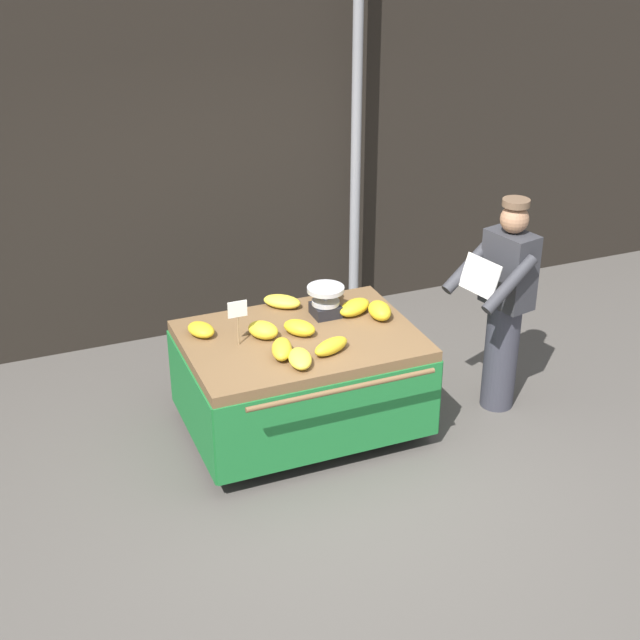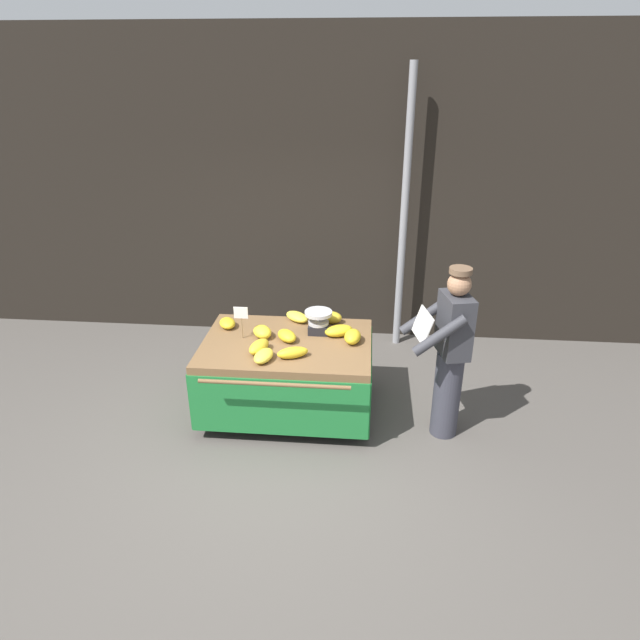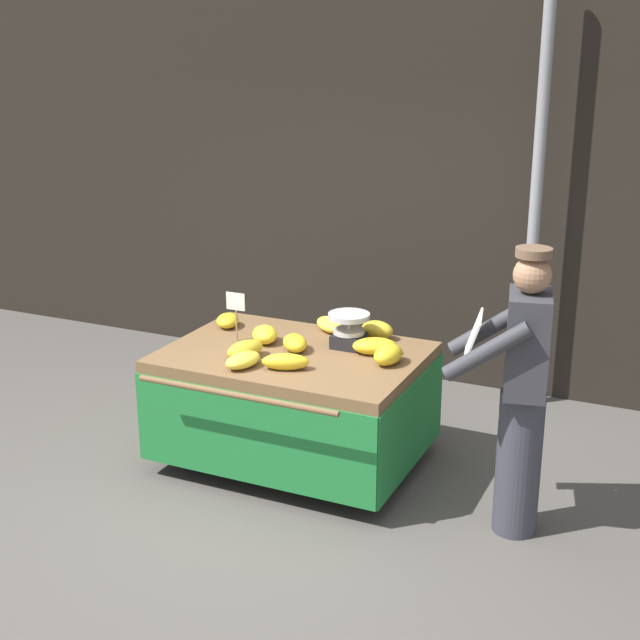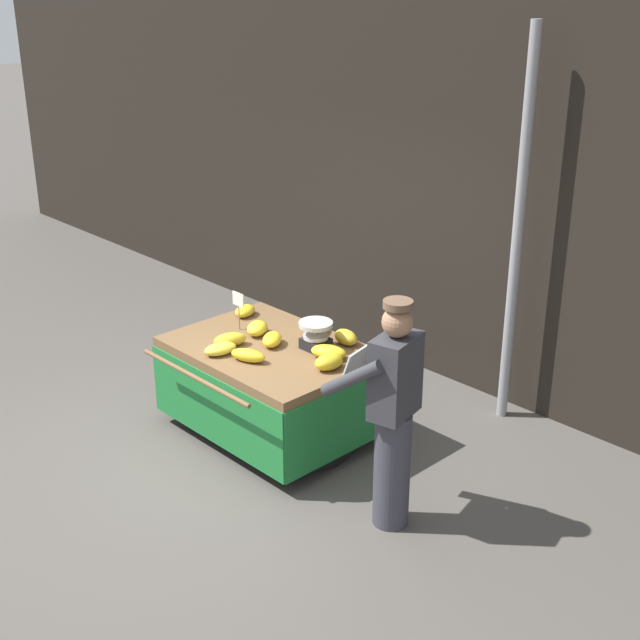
% 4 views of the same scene
% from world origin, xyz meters
% --- Properties ---
extents(ground_plane, '(60.00, 60.00, 0.00)m').
position_xyz_m(ground_plane, '(0.00, 0.00, 0.00)').
color(ground_plane, '#514C47').
extents(back_wall, '(16.00, 0.24, 3.77)m').
position_xyz_m(back_wall, '(0.00, 2.73, 1.88)').
color(back_wall, black).
rests_on(back_wall, ground).
extents(street_pole, '(0.09, 0.09, 3.36)m').
position_xyz_m(street_pole, '(1.16, 2.36, 1.68)').
color(street_pole, gray).
rests_on(street_pole, ground).
extents(banana_cart, '(1.69, 1.41, 0.81)m').
position_xyz_m(banana_cart, '(-0.03, 0.68, 0.60)').
color(banana_cart, brown).
rests_on(banana_cart, ground).
extents(weighing_scale, '(0.28, 0.28, 0.24)m').
position_xyz_m(weighing_scale, '(0.27, 0.91, 0.93)').
color(weighing_scale, black).
rests_on(weighing_scale, banana_cart).
extents(price_sign, '(0.14, 0.01, 0.34)m').
position_xyz_m(price_sign, '(-0.48, 0.71, 1.06)').
color(price_sign, '#997A51').
rests_on(price_sign, banana_cart).
extents(banana_bunch_0, '(0.21, 0.30, 0.09)m').
position_xyz_m(banana_bunch_0, '(-0.18, 0.28, 0.86)').
color(banana_bunch_0, yellow).
rests_on(banana_bunch_0, banana_cart).
extents(banana_bunch_1, '(0.27, 0.29, 0.11)m').
position_xyz_m(banana_bunch_1, '(-0.03, 0.70, 0.86)').
color(banana_bunch_1, gold).
rests_on(banana_bunch_1, banana_cart).
extents(banana_bunch_2, '(0.24, 0.28, 0.10)m').
position_xyz_m(banana_bunch_2, '(-0.69, 0.95, 0.86)').
color(banana_bunch_2, gold).
rests_on(banana_bunch_2, banana_cart).
extents(banana_bunch_3, '(0.32, 0.23, 0.10)m').
position_xyz_m(banana_bunch_3, '(0.08, 0.35, 0.86)').
color(banana_bunch_3, gold).
rests_on(banana_bunch_3, banana_cart).
extents(banana_bunch_4, '(0.24, 0.16, 0.13)m').
position_xyz_m(banana_bunch_4, '(0.38, 1.15, 0.88)').
color(banana_bunch_4, gold).
rests_on(banana_bunch_4, banana_cart).
extents(banana_bunch_5, '(0.33, 0.32, 0.09)m').
position_xyz_m(banana_bunch_5, '(0.01, 1.17, 0.86)').
color(banana_bunch_5, yellow).
rests_on(banana_bunch_5, banana_cart).
extents(banana_bunch_6, '(0.23, 0.31, 0.12)m').
position_xyz_m(banana_bunch_6, '(-0.26, 0.44, 0.87)').
color(banana_bunch_6, gold).
rests_on(banana_bunch_6, banana_cart).
extents(banana_bunch_7, '(0.27, 0.29, 0.12)m').
position_xyz_m(banana_bunch_7, '(-0.28, 0.75, 0.87)').
color(banana_bunch_7, yellow).
rests_on(banana_bunch_7, banana_cart).
extents(banana_bunch_8, '(0.19, 0.27, 0.13)m').
position_xyz_m(banana_bunch_8, '(0.62, 0.72, 0.87)').
color(banana_bunch_8, gold).
rests_on(banana_bunch_8, banana_cart).
extents(banana_bunch_9, '(0.34, 0.27, 0.11)m').
position_xyz_m(banana_bunch_9, '(0.48, 0.85, 0.87)').
color(banana_bunch_9, gold).
rests_on(banana_bunch_9, banana_cart).
extents(vendor_person, '(0.65, 0.60, 1.71)m').
position_xyz_m(vendor_person, '(1.53, 0.44, 0.87)').
color(vendor_person, '#383842').
rests_on(vendor_person, ground).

